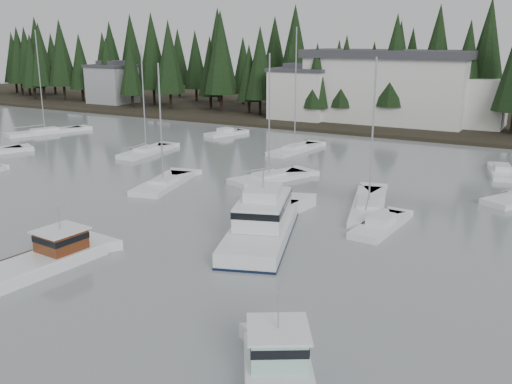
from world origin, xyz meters
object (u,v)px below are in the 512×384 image
(runabout_4, at_px, (502,173))
(sailboat_4, at_px, (294,151))
(lobster_boat_brown, at_px, (44,260))
(sailboat_2, at_px, (45,133))
(sailboat_5, at_px, (163,185))
(harbor_inn, at_px, (401,88))
(runabout_3, at_px, (225,134))
(sailboat_0, at_px, (269,180))
(lobster_boat_teal, at_px, (280,383))
(house_far_west, at_px, (112,83))
(sailboat_9, at_px, (146,153))
(sailboat_10, at_px, (368,208))
(runabout_1, at_px, (380,227))
(cabin_cruiser_center, at_px, (262,226))
(house_west, at_px, (301,93))

(runabout_4, bearing_deg, sailboat_4, 75.99)
(lobster_boat_brown, xyz_separation_m, sailboat_2, (-38.75, 34.14, -0.38))
(sailboat_4, distance_m, sailboat_5, 21.04)
(harbor_inn, height_order, runabout_4, harbor_inn)
(harbor_inn, xyz_separation_m, runabout_3, (-18.73, -20.62, -5.64))
(runabout_4, bearing_deg, sailboat_0, 112.29)
(runabout_3, bearing_deg, lobster_boat_teal, -127.27)
(house_far_west, height_order, sailboat_9, sailboat_9)
(sailboat_5, height_order, sailboat_10, sailboat_10)
(sailboat_9, relative_size, runabout_4, 1.86)
(runabout_1, relative_size, runabout_4, 1.00)
(cabin_cruiser_center, distance_m, runabout_1, 8.74)
(sailboat_2, distance_m, runabout_1, 56.98)
(sailboat_0, bearing_deg, sailboat_4, 38.91)
(house_west, height_order, sailboat_5, sailboat_5)
(sailboat_10, relative_size, runabout_3, 1.96)
(sailboat_0, bearing_deg, house_far_west, 78.29)
(runabout_1, xyz_separation_m, runabout_4, (5.69, 22.03, 0.00))
(house_west, relative_size, cabin_cruiser_center, 0.74)
(sailboat_4, relative_size, runabout_1, 2.15)
(lobster_boat_brown, relative_size, cabin_cruiser_center, 0.65)
(house_west, xyz_separation_m, sailboat_4, (9.72, -23.03, -4.56))
(lobster_boat_teal, bearing_deg, sailboat_10, -19.94)
(cabin_cruiser_center, bearing_deg, lobster_boat_brown, 122.91)
(sailboat_0, bearing_deg, sailboat_5, 154.86)
(lobster_boat_teal, bearing_deg, runabout_4, -34.81)
(sailboat_5, distance_m, runabout_3, 28.21)
(lobster_boat_teal, distance_m, sailboat_9, 48.95)
(lobster_boat_brown, height_order, sailboat_9, sailboat_9)
(house_far_west, relative_size, sailboat_2, 0.57)
(lobster_boat_brown, bearing_deg, cabin_cruiser_center, -32.76)
(runabout_4, bearing_deg, sailboat_10, 143.73)
(runabout_3, bearing_deg, sailboat_10, -111.46)
(cabin_cruiser_center, relative_size, sailboat_10, 1.03)
(sailboat_9, bearing_deg, harbor_inn, -34.18)
(lobster_boat_brown, distance_m, runabout_4, 44.21)
(sailboat_4, height_order, runabout_4, sailboat_4)
(sailboat_10, relative_size, runabout_1, 1.79)
(harbor_inn, bearing_deg, lobster_boat_brown, -92.82)
(harbor_inn, height_order, lobster_boat_brown, harbor_inn)
(sailboat_5, xyz_separation_m, runabout_4, (26.93, 19.95, 0.07))
(lobster_boat_brown, distance_m, lobster_boat_teal, 18.53)
(house_far_west, xyz_separation_m, sailboat_2, (15.05, -30.46, -4.32))
(house_west, distance_m, harbor_inn, 15.45)
(harbor_inn, height_order, sailboat_4, sailboat_4)
(house_west, height_order, sailboat_10, sailboat_10)
(lobster_boat_brown, bearing_deg, sailboat_4, 8.66)
(sailboat_2, relative_size, sailboat_9, 1.13)
(house_far_west, height_order, cabin_cruiser_center, house_far_west)
(house_west, height_order, sailboat_0, sailboat_0)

